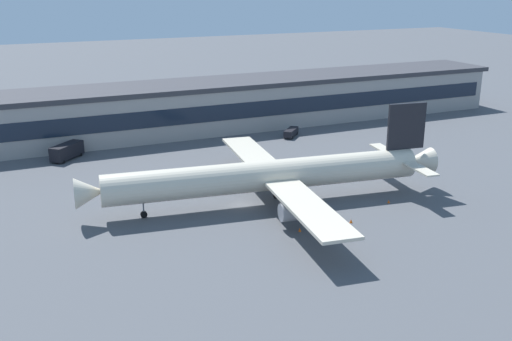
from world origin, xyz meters
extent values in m
plane|color=#4C4F54|center=(0.00, 0.00, 0.00)|extent=(600.00, 600.00, 0.00)
cube|color=#9E9993|center=(0.00, 54.43, 5.53)|extent=(193.51, 18.45, 11.07)
cube|color=#38383D|center=(0.00, 54.43, 11.67)|extent=(197.38, 18.82, 1.20)
cube|color=#192333|center=(0.00, 45.15, 6.09)|extent=(189.64, 0.16, 3.98)
cylinder|color=beige|center=(3.81, -1.29, 5.24)|extent=(55.12, 12.43, 5.23)
cone|color=beige|center=(-24.96, 2.54, 5.24)|extent=(5.32, 5.55, 4.97)
cone|color=beige|center=(32.84, -5.15, 5.24)|extent=(6.32, 5.43, 4.71)
cube|color=black|center=(30.03, -4.78, 12.04)|extent=(7.32, 1.46, 8.37)
cube|color=beige|center=(28.78, -10.42, 6.03)|extent=(3.62, 9.65, 0.30)
cube|color=beige|center=(30.30, 0.99, 6.03)|extent=(3.62, 9.65, 0.30)
cube|color=beige|center=(3.82, -16.39, 4.72)|extent=(9.21, 25.28, 0.50)
cube|color=beige|center=(7.77, 13.29, 4.72)|extent=(9.21, 25.28, 0.50)
cylinder|color=#99999E|center=(3.31, -12.58, 2.88)|extent=(4.66, 3.42, 2.88)
cylinder|color=#99999E|center=(6.29, 9.74, 2.88)|extent=(4.66, 3.42, 2.88)
cylinder|color=black|center=(-16.87, 1.47, 0.55)|extent=(1.16, 0.64, 1.10)
cylinder|color=slate|center=(-16.87, 1.47, 2.14)|extent=(0.24, 0.24, 2.63)
cylinder|color=black|center=(6.22, -3.98, 0.55)|extent=(1.16, 0.64, 1.10)
cylinder|color=slate|center=(6.22, -3.98, 2.14)|extent=(0.24, 0.24, 2.63)
cylinder|color=black|center=(6.84, 0.68, 0.55)|extent=(1.16, 0.64, 1.10)
cylinder|color=slate|center=(6.84, 0.68, 2.14)|extent=(0.24, 0.24, 2.63)
cube|color=black|center=(29.40, 38.31, 1.15)|extent=(5.87, 6.01, 1.60)
cube|color=black|center=(28.19, 37.03, 1.47)|extent=(2.88, 2.89, 0.40)
cylinder|color=black|center=(28.51, 36.07, 0.35)|extent=(0.70, 0.71, 0.70)
cylinder|color=black|center=(27.21, 37.31, 0.35)|extent=(0.70, 0.71, 0.70)
cylinder|color=black|center=(31.60, 39.30, 0.35)|extent=(0.70, 0.71, 0.70)
cylinder|color=black|center=(30.30, 40.55, 0.35)|extent=(0.70, 0.71, 0.70)
cube|color=black|center=(-23.67, 41.12, 1.85)|extent=(7.92, 7.92, 3.00)
cube|color=black|center=(-25.30, 39.48, 2.45)|extent=(3.90, 3.90, 0.75)
cylinder|color=black|center=(-24.85, 38.15, 0.35)|extent=(0.71, 0.71, 0.70)
cylinder|color=black|center=(-26.64, 39.93, 0.35)|extent=(0.71, 0.71, 0.70)
cylinder|color=black|center=(-20.70, 42.31, 0.35)|extent=(0.71, 0.71, 0.70)
cylinder|color=black|center=(-22.48, 44.09, 0.35)|extent=(0.71, 0.71, 0.70)
cone|color=#F2590C|center=(12.81, -14.33, 0.30)|extent=(0.48, 0.48, 0.61)
cone|color=#F2590C|center=(23.70, -9.49, 0.28)|extent=(0.44, 0.44, 0.55)
cone|color=#F2590C|center=(3.70, -13.97, 0.30)|extent=(0.48, 0.48, 0.60)
camera|label=1|loc=(-37.55, -88.84, 37.29)|focal=42.01mm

